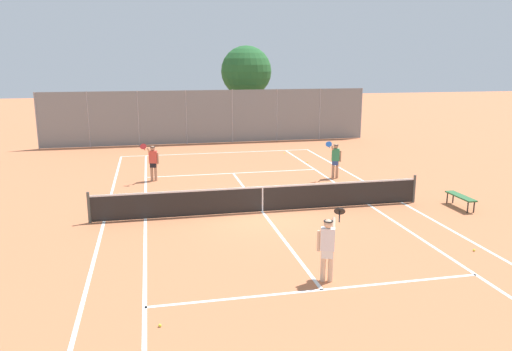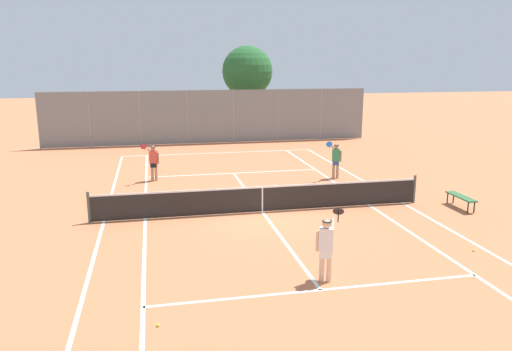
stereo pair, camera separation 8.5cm
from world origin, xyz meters
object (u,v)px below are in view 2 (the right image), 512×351
(player_far_left, at_px, (153,161))
(loose_tennis_ball_4, at_px, (474,250))
(player_near_side, at_px, (326,246))
(player_far_right, at_px, (336,158))
(loose_tennis_ball_2, at_px, (255,198))
(tennis_net, at_px, (262,198))
(loose_tennis_ball_0, at_px, (158,325))
(loose_tennis_ball_3, at_px, (308,162))
(courtside_bench, at_px, (461,197))
(tree_behind_left, at_px, (247,73))
(loose_tennis_ball_1, at_px, (285,153))

(player_far_left, distance_m, loose_tennis_ball_4, 13.85)
(player_near_side, bearing_deg, player_far_right, 68.14)
(loose_tennis_ball_2, xyz_separation_m, loose_tennis_ball_4, (4.99, -6.72, 0.00))
(tennis_net, height_order, loose_tennis_ball_2, tennis_net)
(loose_tennis_ball_0, bearing_deg, loose_tennis_ball_3, 62.23)
(player_near_side, relative_size, loose_tennis_ball_3, 26.88)
(player_far_left, distance_m, loose_tennis_ball_3, 8.46)
(player_near_side, height_order, courtside_bench, player_near_side)
(loose_tennis_ball_2, relative_size, tree_behind_left, 0.01)
(courtside_bench, bearing_deg, loose_tennis_ball_1, 106.33)
(loose_tennis_ball_1, distance_m, tree_behind_left, 8.92)
(loose_tennis_ball_0, bearing_deg, loose_tennis_ball_2, 66.61)
(player_near_side, xyz_separation_m, loose_tennis_ball_0, (-4.10, -1.37, -0.89))
(player_far_right, height_order, loose_tennis_ball_3, player_far_right)
(tree_behind_left, bearing_deg, player_far_left, -117.63)
(player_near_side, bearing_deg, loose_tennis_ball_1, 78.24)
(player_far_left, distance_m, player_far_right, 8.29)
(player_near_side, distance_m, player_far_right, 11.17)
(loose_tennis_ball_1, xyz_separation_m, courtside_bench, (3.49, -11.90, 0.38))
(loose_tennis_ball_4, bearing_deg, player_far_right, 93.94)
(player_far_left, relative_size, loose_tennis_ball_4, 26.88)
(player_far_right, bearing_deg, tree_behind_left, 95.76)
(loose_tennis_ball_3, xyz_separation_m, courtside_bench, (2.98, -9.12, 0.38))
(loose_tennis_ball_1, xyz_separation_m, loose_tennis_ball_2, (-3.68, -9.12, 0.00))
(player_far_left, xyz_separation_m, loose_tennis_ball_2, (3.86, -3.89, -0.89))
(loose_tennis_ball_4, bearing_deg, loose_tennis_ball_1, 94.73)
(loose_tennis_ball_1, relative_size, tree_behind_left, 0.01)
(player_near_side, height_order, loose_tennis_ball_0, player_near_side)
(loose_tennis_ball_0, height_order, tree_behind_left, tree_behind_left)
(player_far_left, xyz_separation_m, loose_tennis_ball_1, (7.54, 5.23, -0.89))
(courtside_bench, relative_size, tree_behind_left, 0.24)
(loose_tennis_ball_3, relative_size, tree_behind_left, 0.01)
(tennis_net, relative_size, player_near_side, 6.76)
(loose_tennis_ball_1, bearing_deg, loose_tennis_ball_4, -85.27)
(player_far_left, height_order, loose_tennis_ball_3, player_far_left)
(tennis_net, distance_m, loose_tennis_ball_0, 8.26)
(tennis_net, relative_size, loose_tennis_ball_0, 181.82)
(courtside_bench, bearing_deg, loose_tennis_ball_4, -118.95)
(loose_tennis_ball_0, height_order, loose_tennis_ball_3, same)
(loose_tennis_ball_2, bearing_deg, loose_tennis_ball_3, 56.54)
(player_near_side, xyz_separation_m, loose_tennis_ball_4, (4.81, 0.97, -0.89))
(loose_tennis_ball_4, height_order, tree_behind_left, tree_behind_left)
(loose_tennis_ball_3, relative_size, loose_tennis_ball_4, 1.00)
(tennis_net, xyz_separation_m, player_far_left, (-3.76, 5.64, 0.42))
(player_far_left, distance_m, loose_tennis_ball_1, 9.22)
(loose_tennis_ball_2, bearing_deg, courtside_bench, -21.21)
(player_near_side, relative_size, tree_behind_left, 0.28)
(loose_tennis_ball_0, xyz_separation_m, loose_tennis_ball_2, (3.92, 9.06, 0.00))
(loose_tennis_ball_1, bearing_deg, tree_behind_left, 95.66)
(loose_tennis_ball_3, bearing_deg, courtside_bench, -71.92)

